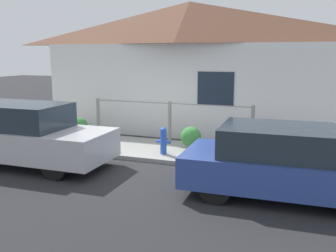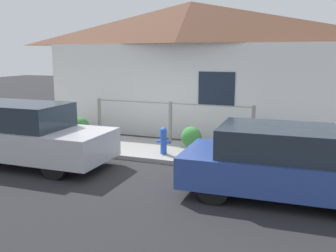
{
  "view_description": "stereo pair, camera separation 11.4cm",
  "coord_description": "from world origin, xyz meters",
  "px_view_note": "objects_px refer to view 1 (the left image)",
  "views": [
    {
      "loc": [
        3.69,
        -8.22,
        2.66
      ],
      "look_at": [
        0.56,
        0.3,
        0.9
      ],
      "focal_mm": 40.0,
      "sensor_mm": 36.0,
      "label": 1
    },
    {
      "loc": [
        3.79,
        -8.18,
        2.66
      ],
      "look_at": [
        0.56,
        0.3,
        0.9
      ],
      "focal_mm": 40.0,
      "sensor_mm": 36.0,
      "label": 2
    }
  ],
  "objects_px": {
    "car_left": "(23,135)",
    "car_right": "(283,162)",
    "fire_hydrant": "(163,140)",
    "potted_plant_near_hydrant": "(191,137)",
    "potted_plant_by_fence": "(80,126)"
  },
  "relations": [
    {
      "from": "car_left",
      "to": "car_right",
      "type": "height_order",
      "value": "car_left"
    },
    {
      "from": "car_left",
      "to": "fire_hydrant",
      "type": "height_order",
      "value": "car_left"
    },
    {
      "from": "car_right",
      "to": "fire_hydrant",
      "type": "xyz_separation_m",
      "value": [
        -3.04,
        1.71,
        -0.19
      ]
    },
    {
      "from": "car_right",
      "to": "potted_plant_near_hydrant",
      "type": "relative_size",
      "value": 6.02
    },
    {
      "from": "car_left",
      "to": "potted_plant_near_hydrant",
      "type": "xyz_separation_m",
      "value": [
        3.5,
        2.37,
        -0.29
      ]
    },
    {
      "from": "car_right",
      "to": "fire_hydrant",
      "type": "height_order",
      "value": "car_right"
    },
    {
      "from": "car_right",
      "to": "potted_plant_by_fence",
      "type": "height_order",
      "value": "car_right"
    },
    {
      "from": "car_left",
      "to": "potted_plant_by_fence",
      "type": "distance_m",
      "value": 2.68
    },
    {
      "from": "car_left",
      "to": "potted_plant_by_fence",
      "type": "relative_size",
      "value": 6.92
    },
    {
      "from": "car_left",
      "to": "potted_plant_near_hydrant",
      "type": "relative_size",
      "value": 6.79
    },
    {
      "from": "potted_plant_near_hydrant",
      "to": "car_right",
      "type": "bearing_deg",
      "value": -43.5
    },
    {
      "from": "fire_hydrant",
      "to": "potted_plant_near_hydrant",
      "type": "bearing_deg",
      "value": 50.75
    },
    {
      "from": "car_left",
      "to": "fire_hydrant",
      "type": "xyz_separation_m",
      "value": [
        2.96,
        1.71,
        -0.27
      ]
    },
    {
      "from": "car_right",
      "to": "potted_plant_by_fence",
      "type": "bearing_deg",
      "value": 154.96
    },
    {
      "from": "car_left",
      "to": "potted_plant_by_fence",
      "type": "height_order",
      "value": "car_left"
    }
  ]
}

